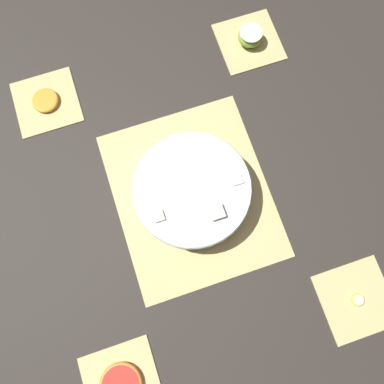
{
  "coord_description": "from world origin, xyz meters",
  "views": [
    {
      "loc": [
        0.19,
        -0.06,
        0.9
      ],
      "look_at": [
        0.0,
        0.0,
        0.03
      ],
      "focal_mm": 35.0,
      "sensor_mm": 36.0,
      "label": 1
    }
  ],
  "objects": [
    {
      "name": "coaster_mat_near_right",
      "position": [
        0.35,
        -0.28,
        0.0
      ],
      "size": [
        0.16,
        0.16,
        0.01
      ],
      "color": "#D6B775",
      "rests_on": "ground_plane"
    },
    {
      "name": "ground_plane",
      "position": [
        0.0,
        0.0,
        0.0
      ],
      "size": [
        6.0,
        6.0,
        0.0
      ],
      "primitive_type": "plane",
      "color": "#2D2823"
    },
    {
      "name": "bamboo_mat_center",
      "position": [
        -0.0,
        0.0,
        0.0
      ],
      "size": [
        0.44,
        0.37,
        0.01
      ],
      "color": "#D6B775",
      "rests_on": "ground_plane"
    },
    {
      "name": "orange_slice_whole",
      "position": [
        -0.35,
        -0.28,
        0.01
      ],
      "size": [
        0.07,
        0.07,
        0.01
      ],
      "color": "orange",
      "rests_on": "coaster_mat_near_left"
    },
    {
      "name": "apple_half",
      "position": [
        -0.35,
        0.28,
        0.02
      ],
      "size": [
        0.06,
        0.06,
        0.04
      ],
      "color": "#7FAD38",
      "rests_on": "coaster_mat_far_left"
    },
    {
      "name": "banana_coin_single",
      "position": [
        0.35,
        0.28,
        0.01
      ],
      "size": [
        0.03,
        0.03,
        0.01
      ],
      "color": "beige",
      "rests_on": "coaster_mat_far_right"
    },
    {
      "name": "fruit_salad_bowl",
      "position": [
        0.0,
        -0.0,
        0.05
      ],
      "size": [
        0.28,
        0.28,
        0.08
      ],
      "color": "silver",
      "rests_on": "bamboo_mat_center"
    },
    {
      "name": "coaster_mat_far_left",
      "position": [
        -0.35,
        0.28,
        0.0
      ],
      "size": [
        0.16,
        0.16,
        0.01
      ],
      "color": "#D6B775",
      "rests_on": "ground_plane"
    },
    {
      "name": "coaster_mat_near_left",
      "position": [
        -0.35,
        -0.28,
        0.0
      ],
      "size": [
        0.16,
        0.16,
        0.01
      ],
      "color": "#D6B775",
      "rests_on": "ground_plane"
    },
    {
      "name": "coaster_mat_far_right",
      "position": [
        0.35,
        0.28,
        0.0
      ],
      "size": [
        0.16,
        0.16,
        0.01
      ],
      "color": "#D6B775",
      "rests_on": "ground_plane"
    }
  ]
}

